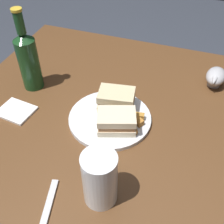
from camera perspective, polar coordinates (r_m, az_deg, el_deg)
name	(u,v)px	position (r m, az deg, el deg)	size (l,w,h in m)	color
ground_plane	(113,221)	(1.47, 0.27, -21.29)	(6.00, 6.00, 0.00)	#333842
dining_table	(114,181)	(1.16, 0.33, -13.79)	(1.05, 0.99, 0.71)	brown
plate	(110,118)	(0.87, -0.43, -1.30)	(0.26, 0.26, 0.01)	white
sandwich_half_left	(117,121)	(0.82, 0.92, -1.89)	(0.13, 0.11, 0.06)	beige
sandwich_half_right	(116,100)	(0.88, 0.89, 2.56)	(0.12, 0.10, 0.06)	beige
potato_wedge_front	(121,111)	(0.88, 1.82, 0.23)	(0.05, 0.02, 0.02)	#AD702D
potato_wedge_middle	(136,120)	(0.85, 4.86, -1.54)	(0.05, 0.02, 0.02)	#AD702D
potato_wedge_back	(136,116)	(0.86, 4.93, -0.80)	(0.05, 0.02, 0.02)	#B77F33
potato_wedge_left_edge	(131,128)	(0.83, 3.86, -3.37)	(0.05, 0.02, 0.02)	#AD702D
pint_glass	(100,181)	(0.66, -2.47, -13.93)	(0.08, 0.08, 0.15)	white
gravy_boat	(216,77)	(1.05, 20.40, 6.78)	(0.08, 0.12, 0.06)	#B7B7BC
cider_bottle	(28,59)	(0.99, -16.73, 10.31)	(0.07, 0.07, 0.28)	#19421E
napkin	(16,111)	(0.95, -18.96, 0.20)	(0.11, 0.09, 0.01)	white
fork	(46,214)	(0.71, -13.27, -19.53)	(0.18, 0.02, 0.01)	silver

